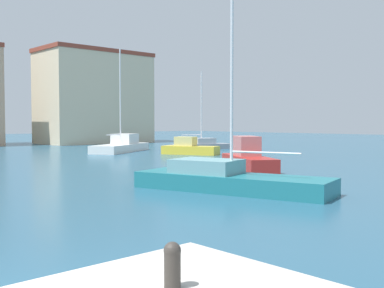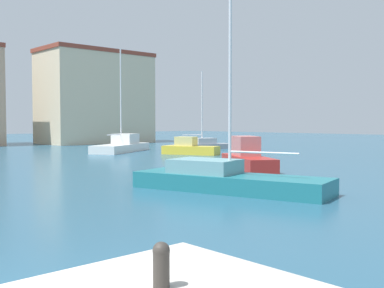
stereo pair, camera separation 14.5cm
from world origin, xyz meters
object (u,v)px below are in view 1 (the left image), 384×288
at_px(motorboat_red_far_right, 248,158).
at_px(sailboat_white_distant_north, 122,145).
at_px(sailboat_grey_center_channel, 202,145).
at_px(mooring_bollard, 172,263).
at_px(motorboat_yellow_distant_east, 189,148).
at_px(sailboat_teal_near_pier, 227,178).

height_order(motorboat_red_far_right, sailboat_white_distant_north, sailboat_white_distant_north).
bearing_deg(sailboat_grey_center_channel, motorboat_red_far_right, -126.48).
bearing_deg(mooring_bollard, sailboat_white_distant_north, 56.55).
relative_size(motorboat_yellow_distant_east, sailboat_grey_center_channel, 0.64).
bearing_deg(motorboat_red_far_right, sailboat_white_distant_north, 78.37).
bearing_deg(sailboat_teal_near_pier, mooring_bollard, -139.54).
distance_m(mooring_bollard, motorboat_red_far_right, 22.06).
relative_size(motorboat_yellow_distant_east, sailboat_white_distant_north, 0.53).
xyz_separation_m(motorboat_red_far_right, motorboat_yellow_distant_east, (5.79, 11.28, -0.14)).
relative_size(mooring_bollard, motorboat_red_far_right, 0.09).
bearing_deg(motorboat_yellow_distant_east, sailboat_grey_center_channel, 38.47).
relative_size(sailboat_teal_near_pier, sailboat_grey_center_channel, 1.41).
bearing_deg(motorboat_yellow_distant_east, motorboat_red_far_right, -117.18).
bearing_deg(sailboat_teal_near_pier, motorboat_red_far_right, 35.14).
distance_m(sailboat_teal_near_pier, sailboat_white_distant_north, 25.59).
relative_size(sailboat_teal_near_pier, motorboat_red_far_right, 1.91).
bearing_deg(sailboat_white_distant_north, sailboat_grey_center_channel, -13.38).
bearing_deg(mooring_bollard, sailboat_teal_near_pier, 40.46).
distance_m(sailboat_teal_near_pier, motorboat_yellow_distant_east, 20.81).
distance_m(mooring_bollard, sailboat_white_distant_north, 38.16).
height_order(mooring_bollard, sailboat_grey_center_channel, sailboat_grey_center_channel).
relative_size(mooring_bollard, sailboat_teal_near_pier, 0.05).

